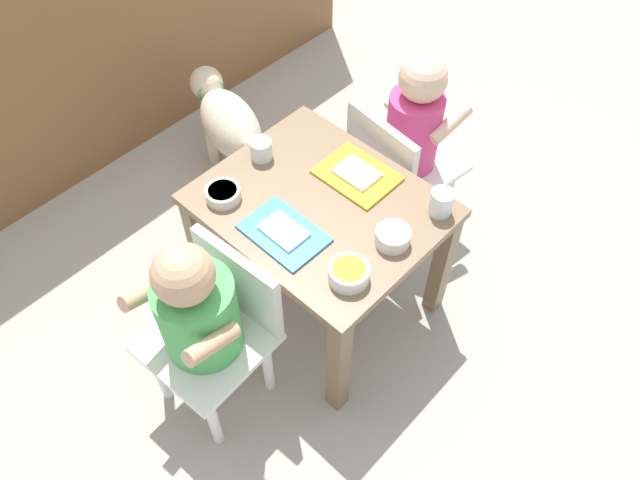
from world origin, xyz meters
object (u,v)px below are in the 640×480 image
at_px(veggie_bowl_near, 393,237).
at_px(food_tray_left, 284,233).
at_px(seated_child_left, 201,312).
at_px(water_cup_right, 261,150).
at_px(dining_table, 320,223).
at_px(food_tray_right, 357,175).
at_px(water_cup_left, 441,203).
at_px(seated_child_right, 410,132).
at_px(veggie_bowl_far, 223,194).
at_px(dog, 228,121).
at_px(cereal_bowl_left_side, 349,273).

bearing_deg(veggie_bowl_near, food_tray_left, 127.77).
distance_m(seated_child_left, water_cup_right, 0.49).
xyz_separation_m(dining_table, food_tray_right, (0.14, -0.01, 0.08)).
height_order(water_cup_left, veggie_bowl_near, water_cup_left).
bearing_deg(seated_child_right, veggie_bowl_near, -148.07).
height_order(dining_table, veggie_bowl_far, veggie_bowl_far).
relative_size(dining_table, seated_child_right, 0.92).
bearing_deg(food_tray_left, dog, 61.68).
bearing_deg(water_cup_left, seated_child_right, 49.74).
height_order(seated_child_left, seated_child_right, seated_child_right).
height_order(dining_table, water_cup_left, water_cup_left).
xyz_separation_m(seated_child_right, cereal_bowl_left_side, (-0.53, -0.23, 0.06)).
distance_m(seated_child_right, water_cup_left, 0.35).
distance_m(dining_table, water_cup_right, 0.25).
bearing_deg(water_cup_left, dining_table, 127.57).
bearing_deg(veggie_bowl_near, food_tray_right, 62.36).
bearing_deg(veggie_bowl_near, veggie_bowl_far, 114.37).
bearing_deg(dog, cereal_bowl_left_side, -111.54).
distance_m(water_cup_right, cereal_bowl_left_side, 0.46).
bearing_deg(dog, veggie_bowl_near, -101.79).
bearing_deg(dining_table, seated_child_left, -179.10).
bearing_deg(veggie_bowl_far, seated_child_left, -141.56).
distance_m(seated_child_left, water_cup_left, 0.64).
height_order(food_tray_left, veggie_bowl_far, veggie_bowl_far).
xyz_separation_m(water_cup_right, cereal_bowl_left_side, (-0.14, -0.44, -0.00)).
distance_m(dining_table, veggie_bowl_near, 0.24).
bearing_deg(water_cup_right, cereal_bowl_left_side, -107.65).
distance_m(water_cup_left, veggie_bowl_far, 0.55).
distance_m(dog, cereal_bowl_left_side, 0.92).
relative_size(dining_table, seated_child_left, 0.94).
relative_size(food_tray_left, veggie_bowl_near, 2.42).
bearing_deg(dining_table, dog, 72.03).
xyz_separation_m(food_tray_right, water_cup_left, (0.05, -0.23, 0.02)).
distance_m(seated_child_left, food_tray_left, 0.28).
xyz_separation_m(veggie_bowl_far, veggie_bowl_near, (0.18, -0.41, 0.00)).
bearing_deg(seated_child_left, water_cup_right, 29.32).
distance_m(food_tray_left, water_cup_left, 0.40).
relative_size(seated_child_left, veggie_bowl_near, 7.39).
bearing_deg(food_tray_right, cereal_bowl_left_side, -142.15).
bearing_deg(dining_table, cereal_bowl_left_side, -121.04).
xyz_separation_m(dog, veggie_bowl_near, (-0.17, -0.83, 0.24)).
height_order(food_tray_right, cereal_bowl_left_side, cereal_bowl_left_side).
height_order(dog, cereal_bowl_left_side, cereal_bowl_left_side).
distance_m(seated_child_right, veggie_bowl_far, 0.59).
bearing_deg(seated_child_right, water_cup_left, -130.26).
bearing_deg(veggie_bowl_far, water_cup_left, -51.53).
relative_size(seated_child_left, cereal_bowl_left_side, 6.58).
height_order(dining_table, water_cup_right, water_cup_right).
bearing_deg(seated_child_left, dining_table, 0.90).
height_order(food_tray_right, veggie_bowl_far, veggie_bowl_far).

